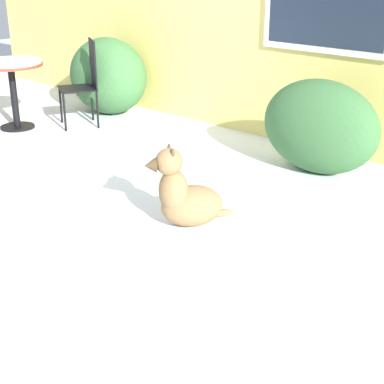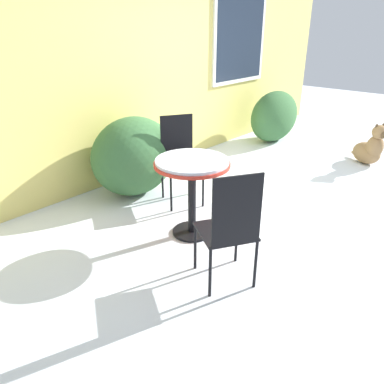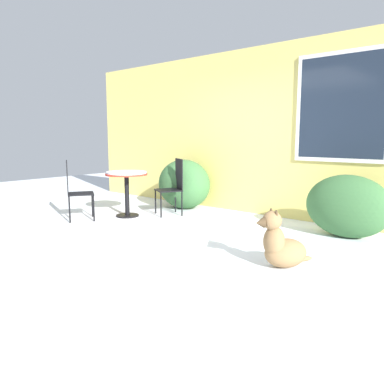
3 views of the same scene
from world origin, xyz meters
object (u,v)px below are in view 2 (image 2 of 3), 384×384
patio_table (192,175)px  patio_chair_near_table (180,157)px  patio_chair_far_side (230,227)px  dog (370,149)px

patio_table → patio_chair_near_table: (0.49, 0.62, -0.10)m
patio_chair_far_side → dog: bearing=-146.7°
patio_chair_near_table → dog: patio_chair_near_table is taller
patio_chair_near_table → dog: size_ratio=1.55×
patio_table → patio_chair_near_table: 0.79m
patio_chair_far_side → dog: 3.58m
patio_chair_far_side → dog: patio_chair_far_side is taller
patio_table → patio_chair_far_side: bearing=-118.8°
patio_chair_near_table → patio_table: bearing=-98.6°
patio_chair_near_table → patio_chair_far_side: same height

